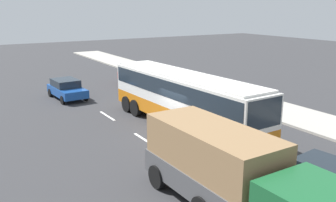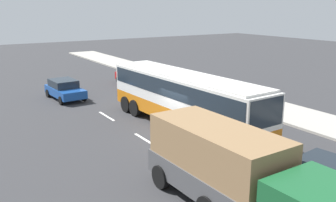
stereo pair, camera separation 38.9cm
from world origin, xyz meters
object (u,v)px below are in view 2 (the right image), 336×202
at_px(coach_bus, 184,95).
at_px(cargo_truck, 235,171).
at_px(car_blue_saloon, 65,89).
at_px(pedestrian_at_crossing, 241,92).
at_px(car_red_compact, 133,76).

height_order(coach_bus, cargo_truck, coach_bus).
distance_m(car_blue_saloon, pedestrian_at_crossing, 13.61).
height_order(car_blue_saloon, car_red_compact, car_red_compact).
bearing_deg(car_red_compact, coach_bus, -14.38).
relative_size(coach_bus, cargo_truck, 1.54).
relative_size(cargo_truck, car_blue_saloon, 1.88).
bearing_deg(cargo_truck, car_blue_saloon, 178.61).
bearing_deg(coach_bus, pedestrian_at_crossing, 101.65).
xyz_separation_m(cargo_truck, car_red_compact, (-21.63, 7.11, -0.75)).
xyz_separation_m(coach_bus, car_blue_saloon, (-10.88, -3.80, -1.25)).
distance_m(car_blue_saloon, car_red_compact, 7.31).
xyz_separation_m(coach_bus, cargo_truck, (8.71, -3.89, -0.47)).
xyz_separation_m(car_blue_saloon, car_red_compact, (-2.04, 7.02, 0.03)).
distance_m(coach_bus, cargo_truck, 9.55).
xyz_separation_m(coach_bus, pedestrian_at_crossing, (-1.52, 6.07, -0.88)).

